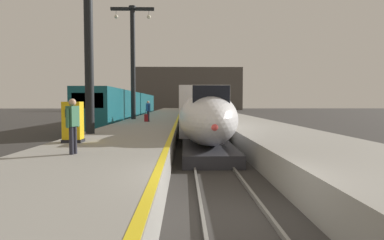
# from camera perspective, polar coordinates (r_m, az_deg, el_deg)

# --- Properties ---
(ground_plane) EXTENTS (260.00, 260.00, 0.00)m
(ground_plane) POSITION_cam_1_polar(r_m,az_deg,el_deg) (7.97, 7.40, -16.26)
(ground_plane) COLOR #33302D
(platform_left) EXTENTS (4.80, 110.00, 1.05)m
(platform_left) POSITION_cam_1_polar(r_m,az_deg,el_deg) (32.38, -6.49, -0.67)
(platform_left) COLOR gray
(platform_left) RESTS_ON ground
(platform_right) EXTENTS (4.80, 110.00, 1.05)m
(platform_right) POSITION_cam_1_polar(r_m,az_deg,el_deg) (32.67, 7.81, -0.64)
(platform_right) COLOR gray
(platform_right) RESTS_ON ground
(platform_left_safety_stripe) EXTENTS (0.20, 107.80, 0.01)m
(platform_left_safety_stripe) POSITION_cam_1_polar(r_m,az_deg,el_deg) (32.23, -2.45, 0.27)
(platform_left_safety_stripe) COLOR yellow
(platform_left_safety_stripe) RESTS_ON platform_left
(rail_main_left) EXTENTS (0.08, 110.00, 0.12)m
(rail_main_left) POSITION_cam_1_polar(r_m,az_deg,el_deg) (35.03, -0.70, -1.13)
(rail_main_left) COLOR slate
(rail_main_left) RESTS_ON ground
(rail_main_right) EXTENTS (0.08, 110.00, 0.12)m
(rail_main_right) POSITION_cam_1_polar(r_m,az_deg,el_deg) (35.08, 1.76, -1.12)
(rail_main_right) COLOR slate
(rail_main_right) RESTS_ON ground
(rail_secondary_left) EXTENTS (0.08, 110.00, 0.12)m
(rail_secondary_left) POSITION_cam_1_polar(r_m,az_deg,el_deg) (35.86, -13.75, -1.12)
(rail_secondary_left) COLOR slate
(rail_secondary_left) RESTS_ON ground
(rail_secondary_right) EXTENTS (0.08, 110.00, 0.12)m
(rail_secondary_right) POSITION_cam_1_polar(r_m,az_deg,el_deg) (35.57, -11.39, -1.12)
(rail_secondary_right) COLOR slate
(rail_secondary_right) RESTS_ON ground
(highspeed_train_main) EXTENTS (2.92, 76.17, 3.60)m
(highspeed_train_main) POSITION_cam_1_polar(r_m,az_deg,el_deg) (49.80, -0.04, 2.32)
(highspeed_train_main) COLOR silver
(highspeed_train_main) RESTS_ON ground
(regional_train_adjacent) EXTENTS (2.85, 36.60, 3.80)m
(regional_train_adjacent) POSITION_cam_1_polar(r_m,az_deg,el_deg) (42.83, -10.70, 2.36)
(regional_train_adjacent) COLOR #145660
(regional_train_adjacent) RESTS_ON ground
(station_column_mid) EXTENTS (4.00, 0.68, 9.69)m
(station_column_mid) POSITION_cam_1_polar(r_m,az_deg,el_deg) (18.01, -17.31, 16.46)
(station_column_mid) COLOR black
(station_column_mid) RESTS_ON platform_left
(station_column_far) EXTENTS (4.00, 0.68, 10.39)m
(station_column_far) POSITION_cam_1_polar(r_m,az_deg,el_deg) (31.95, -10.08, 11.28)
(station_column_far) COLOR black
(station_column_far) RESTS_ON platform_left
(passenger_near_edge) EXTENTS (0.39, 0.50, 1.69)m
(passenger_near_edge) POSITION_cam_1_polar(r_m,az_deg,el_deg) (27.22, -7.51, 1.81)
(passenger_near_edge) COLOR #23232D
(passenger_near_edge) RESTS_ON platform_left
(passenger_mid_platform) EXTENTS (0.33, 0.55, 1.69)m
(passenger_mid_platform) POSITION_cam_1_polar(r_m,az_deg,el_deg) (10.74, -19.73, -0.28)
(passenger_mid_platform) COLOR #23232D
(passenger_mid_platform) RESTS_ON platform_left
(rolling_suitcase) EXTENTS (0.40, 0.22, 0.98)m
(rolling_suitcase) POSITION_cam_1_polar(r_m,az_deg,el_deg) (27.24, -7.73, 0.37)
(rolling_suitcase) COLOR maroon
(rolling_suitcase) RESTS_ON platform_left
(ticket_machine_yellow) EXTENTS (0.76, 0.62, 1.60)m
(ticket_machine_yellow) POSITION_cam_1_polar(r_m,az_deg,el_deg) (13.96, -19.69, -0.57)
(ticket_machine_yellow) COLOR yellow
(ticket_machine_yellow) RESTS_ON platform_left
(terminus_back_wall) EXTENTS (36.00, 2.00, 14.00)m
(terminus_back_wall) POSITION_cam_1_polar(r_m,az_deg,el_deg) (109.52, -0.77, 5.38)
(terminus_back_wall) COLOR #4C4742
(terminus_back_wall) RESTS_ON ground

